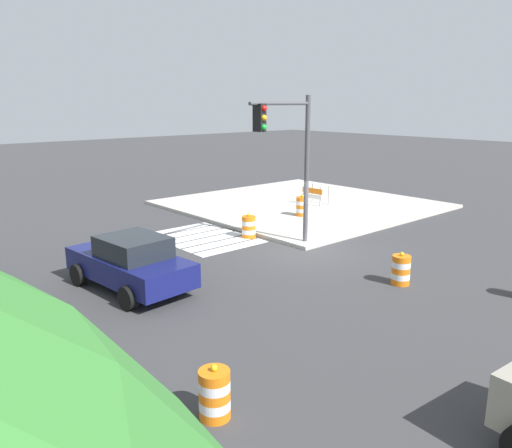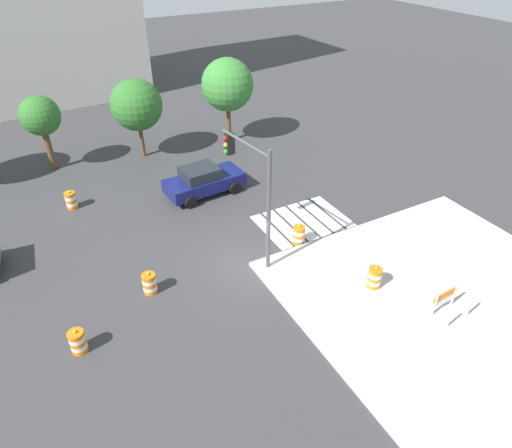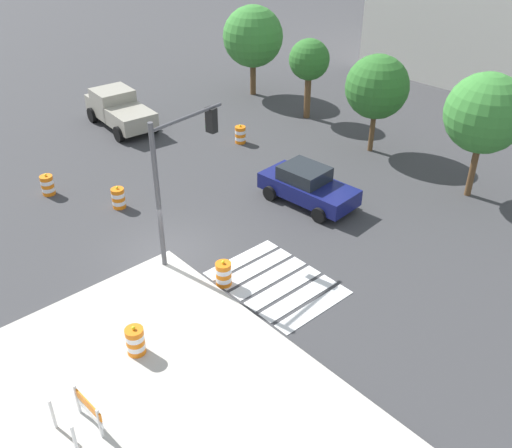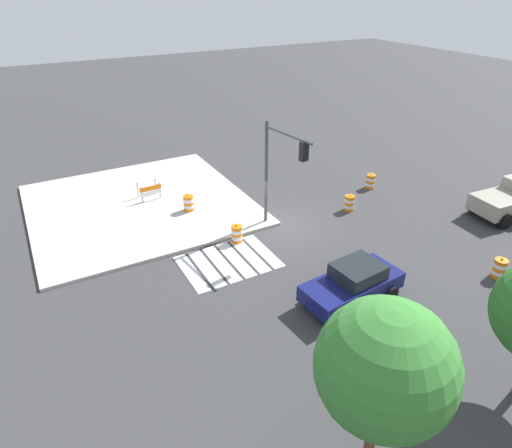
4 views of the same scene
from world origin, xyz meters
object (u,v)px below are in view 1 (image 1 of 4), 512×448
traffic_barrel_on_sidewalk (302,206)px  traffic_light_pole (289,145)px  traffic_barrel_crosswalk_end (401,270)px  sports_car (131,262)px  traffic_barrel_median_near (249,227)px  traffic_barrel_near_corner (215,394)px  construction_barricade (314,194)px

traffic_barrel_on_sidewalk → traffic_light_pole: bearing=128.0°
traffic_barrel_crosswalk_end → traffic_light_pole: 5.88m
sports_car → traffic_barrel_crosswalk_end: bearing=-128.6°
traffic_barrel_median_near → traffic_light_pole: traffic_light_pole is taller
traffic_barrel_on_sidewalk → traffic_barrel_near_corner: bearing=128.1°
traffic_barrel_median_near → sports_car: bearing=108.3°
traffic_barrel_median_near → traffic_light_pole: 4.21m
traffic_barrel_on_sidewalk → construction_barricade: bearing=-59.2°
traffic_barrel_crosswalk_end → construction_barricade: (9.56, -6.61, 0.27)m
traffic_barrel_crosswalk_end → traffic_barrel_near_corner: bearing=101.3°
sports_car → traffic_light_pole: (-0.29, -6.20, 3.10)m
construction_barricade → traffic_barrel_near_corner: bearing=127.0°
traffic_barrel_near_corner → construction_barricade: (11.21, -14.87, 0.27)m
traffic_barrel_near_corner → construction_barricade: construction_barricade is taller
sports_car → traffic_light_pole: traffic_light_pole is taller
sports_car → traffic_barrel_median_near: 6.70m
traffic_barrel_near_corner → construction_barricade: 18.62m
traffic_barrel_crosswalk_end → traffic_barrel_median_near: size_ratio=1.00×
traffic_barrel_median_near → traffic_light_pole: size_ratio=0.19×
sports_car → traffic_barrel_near_corner: sports_car is taller
sports_car → construction_barricade: 13.70m
traffic_barrel_near_corner → traffic_barrel_on_sidewalk: bearing=-51.9°
traffic_barrel_on_sidewalk → construction_barricade: traffic_barrel_on_sidewalk is taller
traffic_barrel_median_near → traffic_light_pole: bearing=176.3°
traffic_barrel_near_corner → traffic_barrel_on_sidewalk: traffic_barrel_on_sidewalk is taller
sports_car → traffic_barrel_on_sidewalk: (3.05, -10.49, -0.21)m
construction_barricade → traffic_light_pole: (-4.81, 6.73, 3.19)m
traffic_light_pole → traffic_barrel_on_sidewalk: bearing=-52.0°
traffic_barrel_crosswalk_end → traffic_barrel_on_sidewalk: 9.12m
construction_barricade → sports_car: bearing=109.2°
traffic_barrel_median_near → construction_barricade: size_ratio=0.78×
traffic_barrel_on_sidewalk → traffic_light_pole: (-3.35, 4.29, 3.31)m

